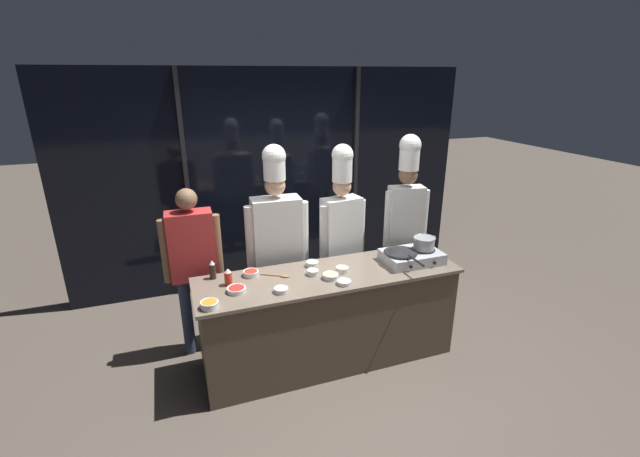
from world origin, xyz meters
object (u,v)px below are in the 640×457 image
frying_pan (401,251)px  prep_bowl_garlic (312,263)px  prep_bowl_onion (313,272)px  prep_bowl_ginger (331,276)px  prep_bowl_noodles (281,290)px  serving_spoon_slotted (281,276)px  prep_bowl_carrots (210,304)px  prep_bowl_bell_pepper (236,289)px  prep_bowl_rice (344,282)px  chef_line (406,210)px  prep_bowl_chili_flakes (251,273)px  prep_bowl_shrimp (342,269)px  chef_sous (341,224)px  stock_pot (424,243)px  squeeze_bottle_soy (213,270)px  chef_head (277,232)px  person_guest (193,257)px  portable_stove (412,256)px  squeeze_bottle_chili (228,277)px

frying_pan → prep_bowl_garlic: 0.85m
prep_bowl_onion → prep_bowl_ginger: (0.12, -0.13, -0.00)m
prep_bowl_noodles → serving_spoon_slotted: 0.30m
prep_bowl_carrots → prep_bowl_bell_pepper: bearing=38.4°
prep_bowl_rice → chef_line: bearing=36.7°
prep_bowl_rice → prep_bowl_ginger: bearing=116.0°
prep_bowl_chili_flakes → chef_line: bearing=11.0°
prep_bowl_rice → prep_bowl_ginger: size_ratio=0.88×
prep_bowl_shrimp → prep_bowl_onion: prep_bowl_shrimp is taller
prep_bowl_onion → chef_sous: bearing=47.3°
stock_pot → prep_bowl_noodles: (-1.46, -0.16, -0.16)m
stock_pot → chef_sous: 0.86m
squeeze_bottle_soy → chef_head: chef_head is taller
serving_spoon_slotted → person_guest: 0.86m
prep_bowl_chili_flakes → frying_pan: bearing=-9.5°
prep_bowl_noodles → chef_sous: 1.17m
portable_stove → prep_bowl_carrots: portable_stove is taller
prep_bowl_shrimp → squeeze_bottle_chili: bearing=174.3°
stock_pot → chef_sous: chef_sous is taller
prep_bowl_onion → serving_spoon_slotted: bearing=166.9°
frying_pan → squeeze_bottle_soy: bearing=170.3°
prep_bowl_chili_flakes → chef_line: size_ratio=0.07×
prep_bowl_rice → person_guest: size_ratio=0.07×
frying_pan → squeeze_bottle_soy: 1.74m
portable_stove → prep_bowl_garlic: portable_stove is taller
prep_bowl_shrimp → chef_line: bearing=29.9°
prep_bowl_shrimp → chef_head: 0.78m
frying_pan → prep_bowl_carrots: bearing=-173.2°
prep_bowl_noodles → stock_pot: bearing=6.3°
squeeze_bottle_chili → person_guest: 0.54m
prep_bowl_noodles → chef_head: size_ratio=0.06×
prep_bowl_rice → serving_spoon_slotted: (-0.47, 0.33, -0.01)m
prep_bowl_noodles → person_guest: person_guest is taller
frying_pan → prep_bowl_carrots: 1.81m
chef_sous → prep_bowl_garlic: bearing=31.7°
squeeze_bottle_chili → chef_sous: 1.35m
squeeze_bottle_chili → prep_bowl_bell_pepper: 0.16m
prep_bowl_garlic → prep_bowl_ginger: prep_bowl_garlic is taller
prep_bowl_bell_pepper → prep_bowl_shrimp: bearing=2.6°
squeeze_bottle_chili → prep_bowl_onion: (0.74, -0.06, -0.05)m
prep_bowl_shrimp → frying_pan: bearing=-1.9°
prep_bowl_ginger → stock_pot: bearing=4.0°
squeeze_bottle_chili → squeeze_bottle_soy: bearing=122.7°
person_guest → chef_head: 0.83m
prep_bowl_ginger → chef_sous: size_ratio=0.07×
prep_bowl_chili_flakes → prep_bowl_shrimp: prep_bowl_shrimp is taller
prep_bowl_noodles → chef_line: size_ratio=0.06×
prep_bowl_rice → chef_sous: (0.31, 0.81, 0.22)m
prep_bowl_rice → prep_bowl_carrots: prep_bowl_carrots is taller
frying_pan → prep_bowl_noodles: bearing=-172.6°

